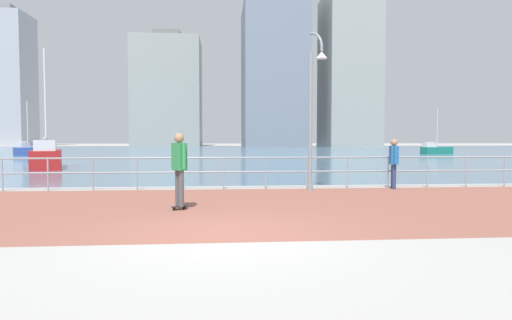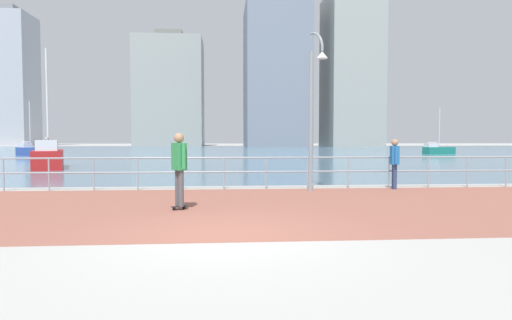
# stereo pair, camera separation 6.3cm
# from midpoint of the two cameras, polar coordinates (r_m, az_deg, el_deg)

# --- Properties ---
(ground) EXTENTS (220.00, 220.00, 0.00)m
(ground) POSITION_cam_midpoint_polar(r_m,az_deg,el_deg) (47.50, -4.28, 0.80)
(ground) COLOR #ADAAA5
(brick_paving) EXTENTS (28.00, 7.33, 0.01)m
(brick_paving) POSITION_cam_midpoint_polar(r_m,az_deg,el_deg) (10.60, -4.14, -6.22)
(brick_paving) COLOR #935647
(brick_paving) RESTS_ON ground
(harbor_water) EXTENTS (180.00, 88.00, 0.00)m
(harbor_water) POSITION_cam_midpoint_polar(r_m,az_deg,el_deg) (59.15, -4.29, 1.20)
(harbor_water) COLOR slate
(harbor_water) RESTS_ON ground
(waterfront_railing) EXTENTS (25.25, 0.06, 1.07)m
(waterfront_railing) POSITION_cam_midpoint_polar(r_m,az_deg,el_deg) (14.16, -4.20, -0.93)
(waterfront_railing) COLOR #8C99A3
(waterfront_railing) RESTS_ON ground
(lamppost) EXTENTS (0.51, 0.77, 5.04)m
(lamppost) POSITION_cam_midpoint_polar(r_m,az_deg,el_deg) (13.73, 7.88, 7.48)
(lamppost) COLOR gray
(lamppost) RESTS_ON ground
(skateboarder) EXTENTS (0.39, 0.51, 1.81)m
(skateboarder) POSITION_cam_midpoint_polar(r_m,az_deg,el_deg) (10.17, -10.04, -0.45)
(skateboarder) COLOR black
(skateboarder) RESTS_ON ground
(bystander) EXTENTS (0.29, 0.56, 1.66)m
(bystander) POSITION_cam_midpoint_polar(r_m,az_deg,el_deg) (14.92, 18.08, 0.04)
(bystander) COLOR navy
(bystander) RESTS_ON ground
(sailboat_blue) EXTENTS (3.67, 3.43, 5.40)m
(sailboat_blue) POSITION_cam_midpoint_polar(r_m,az_deg,el_deg) (48.03, -27.87, 1.12)
(sailboat_blue) COLOR #284799
(sailboat_blue) RESTS_ON ground
(sailboat_teal) EXTENTS (3.00, 5.06, 6.79)m
(sailboat_teal) POSITION_cam_midpoint_polar(r_m,az_deg,el_deg) (26.95, -25.88, 0.37)
(sailboat_teal) COLOR #B21E1E
(sailboat_teal) RESTS_ON ground
(sailboat_ivory) EXTENTS (3.80, 2.06, 5.10)m
(sailboat_ivory) POSITION_cam_midpoint_polar(r_m,az_deg,el_deg) (51.29, 23.11, 1.27)
(sailboat_ivory) COLOR #197266
(sailboat_ivory) RESTS_ON ground
(tower_slate) EXTENTS (15.84, 14.08, 27.45)m
(tower_slate) POSITION_cam_midpoint_polar(r_m,az_deg,el_deg) (106.89, -11.36, 8.79)
(tower_slate) COLOR #939993
(tower_slate) RESTS_ON ground
(tower_brick) EXTENTS (13.37, 17.95, 32.71)m
(tower_brick) POSITION_cam_midpoint_polar(r_m,az_deg,el_deg) (96.04, 2.63, 11.11)
(tower_brick) COLOR slate
(tower_brick) RESTS_ON ground
(tower_glass) EXTENTS (10.99, 10.56, 34.60)m
(tower_glass) POSITION_cam_midpoint_polar(r_m,az_deg,el_deg) (124.89, -29.96, 9.25)
(tower_glass) COLOR #A3A8B2
(tower_glass) RESTS_ON ground
(tower_concrete) EXTENTS (10.87, 13.12, 34.16)m
(tower_concrete) POSITION_cam_midpoint_polar(r_m,az_deg,el_deg) (95.51, 12.57, 11.53)
(tower_concrete) COLOR #939993
(tower_concrete) RESTS_ON ground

